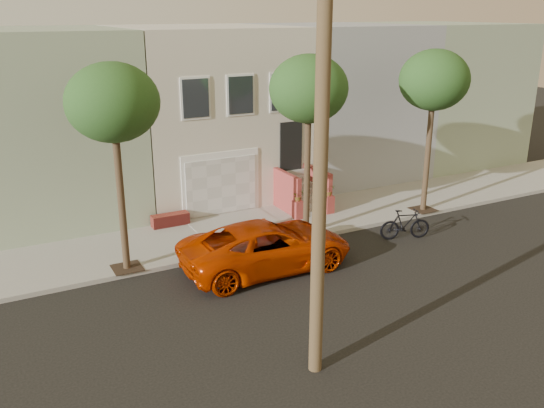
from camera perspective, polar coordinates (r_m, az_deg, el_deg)
ground at (r=17.53m, az=7.12°, el=-7.95°), size 90.00×90.00×0.00m
sidewalk at (r=21.72m, az=-0.88°, el=-2.22°), size 40.00×3.70×0.15m
house_row at (r=25.98m, az=-6.82°, el=9.28°), size 33.10×11.70×7.00m
tree_left at (r=17.26m, az=-15.43°, el=9.49°), size 2.70×2.57×6.30m
tree_mid at (r=19.68m, az=3.64°, el=11.15°), size 2.70×2.57×6.30m
tree_right at (r=23.00m, az=15.70°, el=11.59°), size 2.70×2.57×6.30m
pickup_truck at (r=18.17m, az=-0.53°, el=-4.17°), size 5.49×2.54×1.52m
motorcycle at (r=21.11m, az=12.99°, el=-1.96°), size 1.91×1.08×1.10m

